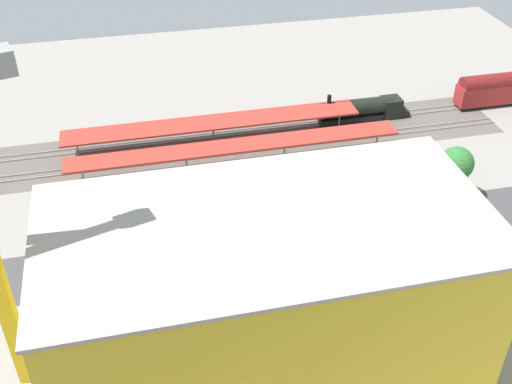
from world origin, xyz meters
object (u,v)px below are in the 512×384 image
object	(u,v)px
street_tree_2	(332,189)
street_tree_0	(75,214)
parked_car_4	(188,268)
box_truck_0	(128,269)
parked_car_1	(351,246)
traffic_light	(342,187)
locomotive	(364,109)
street_tree_1	(456,164)
parked_car_3	(246,257)
box_truck_1	(95,277)
parked_car_2	(298,251)
passenger_coach	(502,88)
construction_building	(267,297)
parked_car_0	(404,236)
platform_canopy_near	(236,146)
platform_canopy_far	(213,123)
street_tree_3	(402,177)

from	to	relation	value
street_tree_2	street_tree_0	bearing A→B (deg)	-2.38
parked_car_4	box_truck_0	world-z (taller)	box_truck_0
parked_car_1	traffic_light	distance (m)	8.95
locomotive	parked_car_4	bearing A→B (deg)	42.81
street_tree_1	street_tree_2	bearing A→B (deg)	0.13
locomotive	parked_car_3	size ratio (longest dim) A/B	3.83
parked_car_4	box_truck_1	world-z (taller)	box_truck_1
locomotive	traffic_light	bearing A→B (deg)	62.66
parked_car_2	box_truck_1	bearing A→B (deg)	0.61
parked_car_2	street_tree_0	xyz separation A→B (m)	(27.09, -9.09, 3.58)
passenger_coach	construction_building	world-z (taller)	construction_building
box_truck_0	street_tree_2	bearing A→B (deg)	-165.26
box_truck_1	street_tree_1	xyz separation A→B (m)	(-50.02, -7.99, 3.84)
locomotive	parked_car_4	distance (m)	47.64
box_truck_1	street_tree_0	bearing A→B (deg)	-78.01
parked_car_1	construction_building	world-z (taller)	construction_building
parked_car_0	street_tree_0	distance (m)	42.67
parked_car_4	box_truck_0	distance (m)	7.33
parked_car_3	box_truck_1	bearing A→B (deg)	1.30
box_truck_1	street_tree_1	world-z (taller)	street_tree_1
locomotive	construction_building	distance (m)	56.03
parked_car_1	street_tree_2	size ratio (longest dim) A/B	0.76
box_truck_1	parked_car_0	bearing A→B (deg)	-179.85
locomotive	street_tree_1	distance (m)	25.11
locomotive	street_tree_0	world-z (taller)	street_tree_0
platform_canopy_near	parked_car_3	size ratio (longest dim) A/B	12.12
parked_car_2	parked_car_3	xyz separation A→B (m)	(6.71, -0.15, 0.07)
street_tree_2	parked_car_0	bearing A→B (deg)	133.82
platform_canopy_far	locomotive	distance (m)	26.86
platform_canopy_near	parked_car_3	bearing A→B (deg)	82.00
parked_car_4	street_tree_0	bearing A→B (deg)	-35.23
platform_canopy_near	parked_car_4	xyz separation A→B (m)	(10.43, 22.32, -2.90)
locomotive	platform_canopy_near	bearing A→B (deg)	22.29
box_truck_1	street_tree_1	size ratio (longest dim) A/B	1.13
street_tree_2	traffic_light	distance (m)	1.32
parked_car_2	street_tree_2	bearing A→B (deg)	-131.82
platform_canopy_far	parked_car_1	xyz separation A→B (m)	(-12.73, 30.66, -2.89)
parked_car_0	box_truck_1	xyz separation A→B (m)	(39.51, 0.11, 0.98)
locomotive	street_tree_1	world-z (taller)	street_tree_1
platform_canopy_near	street_tree_3	size ratio (longest dim) A/B	7.44
parked_car_0	parked_car_3	world-z (taller)	parked_car_3
platform_canopy_far	parked_car_0	size ratio (longest dim) A/B	10.89
construction_building	street_tree_3	bearing A→B (deg)	-137.66
parked_car_2	traffic_light	distance (m)	11.72
platform_canopy_far	construction_building	world-z (taller)	construction_building
parked_car_0	parked_car_4	xyz separation A→B (m)	(28.44, -0.04, 0.05)
platform_canopy_far	parked_car_0	bearing A→B (deg)	123.72
locomotive	box_truck_0	xyz separation A→B (m)	(42.20, 31.98, -0.16)
locomotive	parked_car_3	bearing A→B (deg)	49.30
construction_building	box_truck_1	size ratio (longest dim) A/B	4.53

